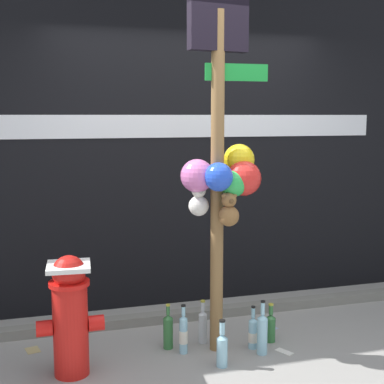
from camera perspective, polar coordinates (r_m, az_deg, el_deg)
name	(u,v)px	position (r m, az deg, el deg)	size (l,w,h in m)	color
ground_plane	(240,364)	(3.97, 5.11, -17.85)	(14.00, 14.00, 0.00)	gray
building_wall	(186,115)	(4.93, -0.69, 8.23)	(10.00, 0.21, 3.49)	black
curb_strip	(202,313)	(4.74, 1.08, -12.85)	(8.00, 0.12, 0.08)	slate
memorial_post	(223,161)	(3.81, 3.30, 3.34)	(0.64, 0.39, 2.54)	olive
fire_hydrant	(70,313)	(3.74, -12.91, -12.50)	(0.45, 0.30, 0.83)	red
bottle_0	(253,333)	(4.17, 6.53, -14.74)	(0.07, 0.07, 0.33)	#93CCE0
bottle_1	(168,331)	(4.14, -2.57, -14.60)	(0.07, 0.07, 0.35)	#337038
bottle_2	(203,325)	(4.23, 1.16, -14.06)	(0.07, 0.07, 0.34)	silver
bottle_3	(183,334)	(4.06, -0.92, -14.93)	(0.06, 0.06, 0.37)	#93CCE0
bottle_4	(222,348)	(3.87, 3.23, -16.33)	(0.08, 0.08, 0.34)	#93CCE0
bottle_5	(271,327)	(4.30, 8.41, -14.06)	(0.08, 0.08, 0.31)	#337038
bottle_6	(262,333)	(4.07, 7.53, -14.72)	(0.08, 0.08, 0.41)	#93CCE0
litter_0	(284,351)	(4.19, 9.86, -16.46)	(0.14, 0.06, 0.01)	silver
litter_1	(33,350)	(4.32, -16.68, -15.88)	(0.12, 0.10, 0.01)	tan
litter_2	(269,328)	(4.58, 8.24, -14.23)	(0.13, 0.10, 0.01)	#8C99B2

